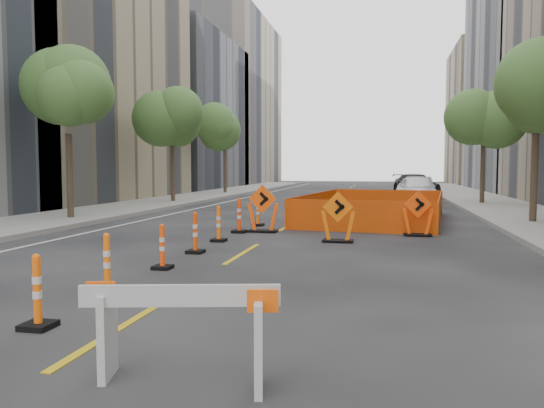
% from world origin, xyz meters
% --- Properties ---
extents(ground_plane, '(140.00, 140.00, 0.00)m').
position_xyz_m(ground_plane, '(0.00, 0.00, 0.00)').
color(ground_plane, black).
extents(sidewalk_left, '(4.00, 90.00, 0.15)m').
position_xyz_m(sidewalk_left, '(-9.00, 12.00, 0.07)').
color(sidewalk_left, gray).
rests_on(sidewalk_left, ground).
extents(bld_left_d, '(12.00, 16.00, 14.00)m').
position_xyz_m(bld_left_d, '(-17.00, 39.20, 7.00)').
color(bld_left_d, '#4C4C51').
rests_on(bld_left_d, ground).
extents(bld_left_e, '(12.00, 20.00, 20.00)m').
position_xyz_m(bld_left_e, '(-17.00, 55.60, 10.00)').
color(bld_left_e, gray).
rests_on(bld_left_e, ground).
extents(bld_right_e, '(12.00, 14.00, 16.00)m').
position_xyz_m(bld_right_e, '(17.00, 58.60, 8.00)').
color(bld_right_e, tan).
rests_on(bld_right_e, ground).
extents(tree_l_b, '(2.80, 2.80, 5.95)m').
position_xyz_m(tree_l_b, '(-8.40, 10.00, 4.53)').
color(tree_l_b, '#382B1E').
rests_on(tree_l_b, ground).
extents(tree_l_c, '(2.80, 2.80, 5.95)m').
position_xyz_m(tree_l_c, '(-8.40, 20.00, 4.53)').
color(tree_l_c, '#382B1E').
rests_on(tree_l_c, ground).
extents(tree_l_d, '(2.80, 2.80, 5.95)m').
position_xyz_m(tree_l_d, '(-8.40, 30.00, 4.53)').
color(tree_l_d, '#382B1E').
rests_on(tree_l_d, ground).
extents(tree_r_b, '(2.80, 2.80, 5.95)m').
position_xyz_m(tree_r_b, '(8.40, 12.00, 4.53)').
color(tree_r_b, '#382B1E').
rests_on(tree_r_b, ground).
extents(tree_r_c, '(2.80, 2.80, 5.95)m').
position_xyz_m(tree_r_c, '(8.40, 22.00, 4.53)').
color(tree_r_c, '#382B1E').
rests_on(tree_r_c, ground).
extents(channelizer_1, '(0.38, 0.38, 0.96)m').
position_xyz_m(channelizer_1, '(-1.02, -2.19, 0.48)').
color(channelizer_1, '#F85D0A').
rests_on(channelizer_1, ground).
extents(channelizer_2, '(0.39, 0.39, 0.98)m').
position_xyz_m(channelizer_2, '(-1.17, -0.19, 0.49)').
color(channelizer_2, '#FC660A').
rests_on(channelizer_2, ground).
extents(channelizer_3, '(0.36, 0.36, 0.92)m').
position_xyz_m(channelizer_3, '(-1.08, 1.82, 0.46)').
color(channelizer_3, '#FF450A').
rests_on(channelizer_3, ground).
extents(channelizer_4, '(0.39, 0.39, 0.99)m').
position_xyz_m(channelizer_4, '(-1.12, 3.82, 0.49)').
color(channelizer_4, '#DE4109').
rests_on(channelizer_4, ground).
extents(channelizer_5, '(0.39, 0.39, 0.99)m').
position_xyz_m(channelizer_5, '(-1.18, 5.83, 0.50)').
color(channelizer_5, '#FB610A').
rests_on(channelizer_5, ground).
extents(channelizer_6, '(0.43, 0.43, 1.09)m').
position_xyz_m(channelizer_6, '(-1.15, 7.83, 0.54)').
color(channelizer_6, '#E53909').
rests_on(channelizer_6, ground).
extents(channelizer_7, '(0.39, 0.39, 0.99)m').
position_xyz_m(channelizer_7, '(-1.03, 9.84, 0.49)').
color(channelizer_7, '#E96109').
rests_on(channelizer_7, ground).
extents(chevron_sign_left, '(1.07, 0.72, 1.50)m').
position_xyz_m(chevron_sign_left, '(-0.46, 8.15, 0.75)').
color(chevron_sign_left, '#FF4F0A').
rests_on(chevron_sign_left, ground).
extents(chevron_sign_center, '(1.04, 0.79, 1.39)m').
position_xyz_m(chevron_sign_center, '(2.04, 6.41, 0.69)').
color(chevron_sign_center, orange).
rests_on(chevron_sign_center, ground).
extents(chevron_sign_right, '(0.98, 0.69, 1.35)m').
position_xyz_m(chevron_sign_right, '(4.26, 8.18, 0.68)').
color(chevron_sign_right, '#FF480A').
rests_on(chevron_sign_right, ground).
extents(safety_fence, '(5.65, 8.60, 1.01)m').
position_xyz_m(safety_fence, '(2.94, 12.71, 0.51)').
color(safety_fence, '#FF480D').
rests_on(safety_fence, ground).
extents(barricade_board, '(1.97, 0.98, 0.95)m').
position_xyz_m(barricade_board, '(1.41, -3.44, 0.48)').
color(barricade_board, silver).
rests_on(barricade_board, ground).
extents(parked_car_near, '(2.36, 4.80, 1.57)m').
position_xyz_m(parked_car_near, '(5.03, 22.43, 0.79)').
color(parked_car_near, white).
rests_on(parked_car_near, ground).
extents(parked_car_mid, '(1.72, 4.39, 1.42)m').
position_xyz_m(parked_car_mid, '(5.48, 27.50, 0.71)').
color(parked_car_mid, '#A9ABAF').
rests_on(parked_car_mid, ground).
extents(parked_car_far, '(3.76, 5.68, 1.53)m').
position_xyz_m(parked_car_far, '(5.63, 33.80, 0.76)').
color(parked_car_far, black).
rests_on(parked_car_far, ground).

